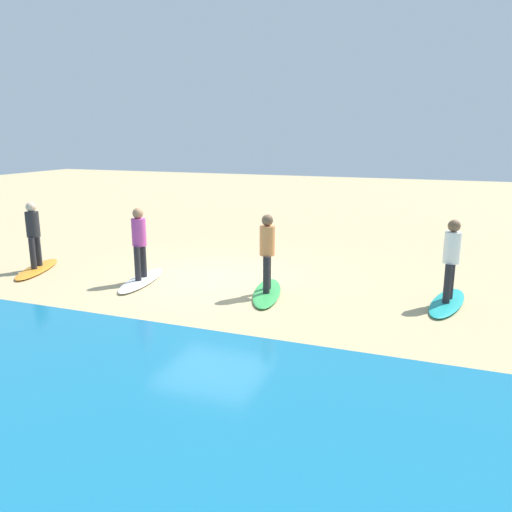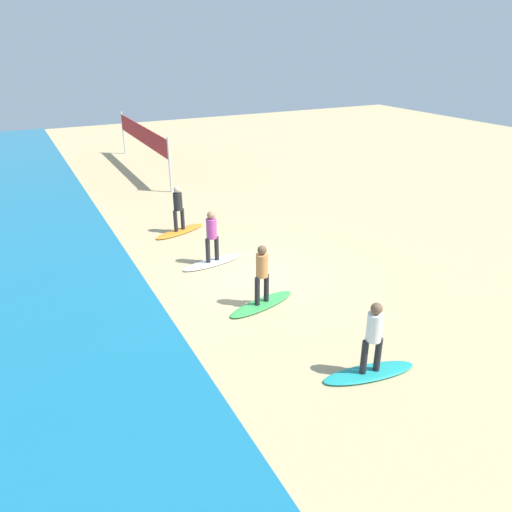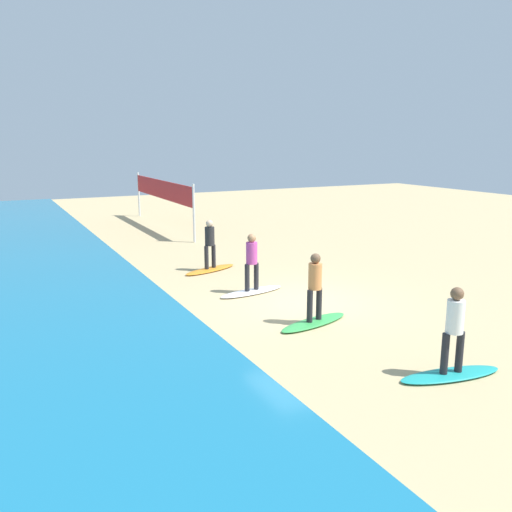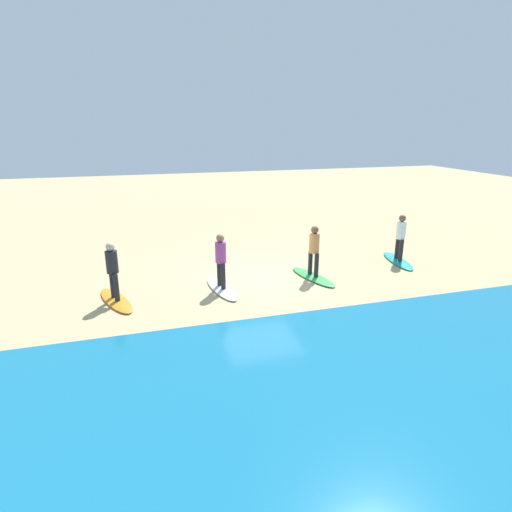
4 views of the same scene
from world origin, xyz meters
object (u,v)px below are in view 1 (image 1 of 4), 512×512
surfer_green (267,247)px  surfboard_orange (37,269)px  surfboard_teal (447,303)px  surfboard_green (267,293)px  surfboard_white (141,280)px  surfer_teal (452,255)px  surfer_white (139,238)px  surfer_orange (33,230)px

surfer_green → surfboard_orange: bearing=1.8°
surfboard_teal → surfboard_green: 3.67m
surfboard_green → surfboard_teal: bearing=86.5°
surfboard_white → surfboard_orange: same height
surfer_teal → surfboard_orange: (9.67, 0.86, -0.99)m
surfboard_teal → surfer_green: surfer_green is taller
surfboard_white → surfer_white: surfer_white is taller
surfboard_white → surfboard_orange: 3.03m
surfboard_green → surfboard_white: 3.04m
surfer_orange → surfer_green: bearing=-178.2°
surfer_teal → surfer_white: same height
surfer_green → surfer_orange: size_ratio=1.00×
surfboard_green → surfboard_orange: 6.06m
surfboard_teal → surfer_green: (3.61, 0.66, 0.99)m
surfer_teal → surfer_green: 3.67m
surfboard_orange → surfer_orange: size_ratio=1.28×
surfer_green → surfer_white: size_ratio=1.00×
surfer_teal → surfer_orange: same height
surfer_green → surfer_white: 3.04m
surfboard_white → surfer_white: (0.00, 0.00, 0.99)m
surfboard_teal → surfer_orange: size_ratio=1.28×
surfboard_orange → surfer_orange: (0.00, -0.00, 0.99)m
surfboard_teal → surfer_white: size_ratio=1.28×
surfer_green → surfer_white: bearing=2.8°
surfboard_white → surfer_orange: (3.03, 0.04, 0.99)m
surfer_white → surfboard_teal: bearing=-173.0°
surfboard_teal → surfer_teal: surfer_teal is taller
surfer_teal → surfer_orange: 9.70m
surfer_teal → surfboard_green: 3.80m
surfboard_teal → surfboard_green: size_ratio=1.00×
surfboard_green → surfer_white: size_ratio=1.28×
surfboard_teal → surfboard_white: same height
surfboard_teal → surfer_green: 3.80m
surfer_green → surfboard_white: size_ratio=0.78×
surfboard_green → surfer_green: (0.00, -0.00, 0.99)m
surfer_green → surfboard_orange: size_ratio=0.78×
surfer_orange → surfboard_teal: bearing=-174.9°
surfer_green → surfboard_white: 3.19m
surfer_teal → surfer_white: bearing=7.0°
surfer_white → surfer_teal: bearing=-173.0°
surfboard_teal → surfer_orange: bearing=-75.1°
surfboard_white → surfboard_orange: bearing=-98.1°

